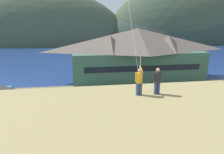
{
  "coord_description": "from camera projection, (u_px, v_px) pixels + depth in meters",
  "views": [
    {
      "loc": [
        -3.07,
        -18.49,
        11.43
      ],
      "look_at": [
        0.94,
        9.0,
        3.88
      ],
      "focal_mm": 30.79,
      "sensor_mm": 36.0,
      "label": 1
    }
  ],
  "objects": [
    {
      "name": "moored_boat_wharfside",
      "position": [
        81.0,
        64.0,
        54.78
      ],
      "size": [
        2.79,
        7.86,
        2.16
      ],
      "color": "navy",
      "rests_on": "ground"
    },
    {
      "name": "parked_car_mid_row_near",
      "position": [
        165.0,
        101.0,
        27.01
      ],
      "size": [
        4.33,
        2.32,
        1.82
      ],
      "color": "navy",
      "rests_on": "parking_lot_pad"
    },
    {
      "name": "moored_boat_outer_mooring",
      "position": [
        106.0,
        63.0,
        55.37
      ],
      "size": [
        2.62,
        7.71,
        2.16
      ],
      "color": "navy",
      "rests_on": "ground"
    },
    {
      "name": "storage_shed_waterside",
      "position": [
        108.0,
        69.0,
        40.04
      ],
      "size": [
        6.47,
        5.51,
        4.76
      ],
      "color": "#474C56",
      "rests_on": "ground"
    },
    {
      "name": "parking_lot_pad",
      "position": [
        109.0,
        112.0,
        25.84
      ],
      "size": [
        40.0,
        20.0,
        0.1
      ],
      "primitive_type": "cube",
      "color": "gray",
      "rests_on": "ground"
    },
    {
      "name": "harbor_lodge",
      "position": [
        137.0,
        52.0,
        41.11
      ],
      "size": [
        28.77,
        11.78,
        10.79
      ],
      "color": "#38604C",
      "rests_on": "ground"
    },
    {
      "name": "far_hill_center_saddle",
      "position": [
        192.0,
        41.0,
        138.07
      ],
      "size": [
        147.06,
        57.47,
        49.43
      ],
      "primitive_type": "ellipsoid",
      "color": "#2D3D33",
      "rests_on": "ground"
    },
    {
      "name": "parked_car_front_row_red",
      "position": [
        123.0,
        99.0,
        27.85
      ],
      "size": [
        4.23,
        2.11,
        1.82
      ],
      "color": "#9EA3A8",
      "rests_on": "parking_lot_pad"
    },
    {
      "name": "person_companion",
      "position": [
        157.0,
        80.0,
        12.36
      ],
      "size": [
        0.54,
        0.4,
        1.74
      ],
      "color": "#384770",
      "rests_on": "grassy_hill_foreground"
    },
    {
      "name": "ground_plane",
      "position": [
        115.0,
        133.0,
        21.08
      ],
      "size": [
        600.0,
        600.0,
        0.0
      ],
      "primitive_type": "plane",
      "color": "#66604C"
    },
    {
      "name": "parked_car_corner_spot",
      "position": [
        85.0,
        100.0,
        27.29
      ],
      "size": [
        4.27,
        2.18,
        1.82
      ],
      "color": "#236633",
      "rests_on": "parking_lot_pad"
    },
    {
      "name": "far_hill_west_ridge",
      "position": [
        38.0,
        43.0,
        123.73
      ],
      "size": [
        118.42,
        52.04,
        68.51
      ],
      "primitive_type": "ellipsoid",
      "color": "#42513D",
      "rests_on": "ground"
    },
    {
      "name": "parking_light_pole",
      "position": [
        140.0,
        71.0,
        30.84
      ],
      "size": [
        0.24,
        0.78,
        7.2
      ],
      "color": "#ADADB2",
      "rests_on": "parking_lot_pad"
    },
    {
      "name": "far_hill_east_peak",
      "position": [
        180.0,
        41.0,
        136.94
      ],
      "size": [
        106.23,
        54.79,
        79.23
      ],
      "primitive_type": "ellipsoid",
      "color": "#3D4C38",
      "rests_on": "ground"
    },
    {
      "name": "moored_boat_inner_slip",
      "position": [
        81.0,
        64.0,
        54.09
      ],
      "size": [
        2.87,
        8.52,
        2.16
      ],
      "color": "#23564C",
      "rests_on": "ground"
    },
    {
      "name": "parked_car_mid_row_far",
      "position": [
        111.0,
        119.0,
        21.92
      ],
      "size": [
        4.22,
        2.1,
        1.82
      ],
      "color": "slate",
      "rests_on": "parking_lot_pad"
    },
    {
      "name": "parked_car_mid_row_center",
      "position": [
        37.0,
        107.0,
        24.98
      ],
      "size": [
        4.28,
        2.21,
        1.82
      ],
      "color": "#9EA3A8",
      "rests_on": "parking_lot_pad"
    },
    {
      "name": "person_kite_flyer",
      "position": [
        139.0,
        81.0,
        12.19
      ],
      "size": [
        0.52,
        0.68,
        1.86
      ],
      "color": "#384770",
      "rests_on": "grassy_hill_foreground"
    },
    {
      "name": "bay_water",
      "position": [
        92.0,
        54.0,
        78.37
      ],
      "size": [
        360.0,
        84.0,
        0.03
      ],
      "primitive_type": "cube",
      "color": "navy",
      "rests_on": "ground"
    },
    {
      "name": "parked_car_front_row_silver",
      "position": [
        151.0,
        116.0,
        22.6
      ],
      "size": [
        4.31,
        2.28,
        1.82
      ],
      "color": "navy",
      "rests_on": "parking_lot_pad"
    },
    {
      "name": "wharf_dock",
      "position": [
        94.0,
        65.0,
        54.71
      ],
      "size": [
        3.2,
        15.34,
        0.7
      ],
      "color": "#70604C",
      "rests_on": "ground"
    },
    {
      "name": "parked_car_front_row_end",
      "position": [
        67.0,
        129.0,
        19.73
      ],
      "size": [
        4.33,
        2.33,
        1.82
      ],
      "color": "#236633",
      "rests_on": "parking_lot_pad"
    },
    {
      "name": "parked_car_back_row_left",
      "position": [
        195.0,
        97.0,
        28.41
      ],
      "size": [
        4.32,
        2.3,
        1.82
      ],
      "color": "#B28923",
      "rests_on": "parking_lot_pad"
    }
  ]
}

